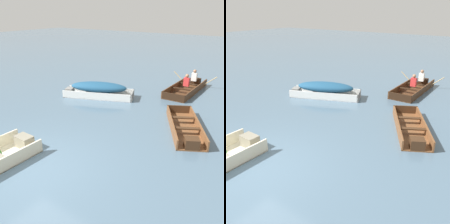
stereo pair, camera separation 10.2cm
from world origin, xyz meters
The scene contains 4 objects.
ground_plane centered at (0.00, 0.00, 0.00)m, with size 80.00×80.00×0.00m, color slate.
skiff_wooden_brown_near_moored centered at (2.64, 4.60, 0.12)m, with size 2.28×3.09×0.35m.
skiff_white_mid_moored centered at (-2.13, 5.80, 0.42)m, with size 3.46×2.17×0.74m.
rowboat_dark_varnish_with_crew centered at (1.07, 9.32, 0.18)m, with size 2.39×3.58×0.92m.
Camera 2 is at (5.10, -3.23, 3.97)m, focal length 40.00 mm.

